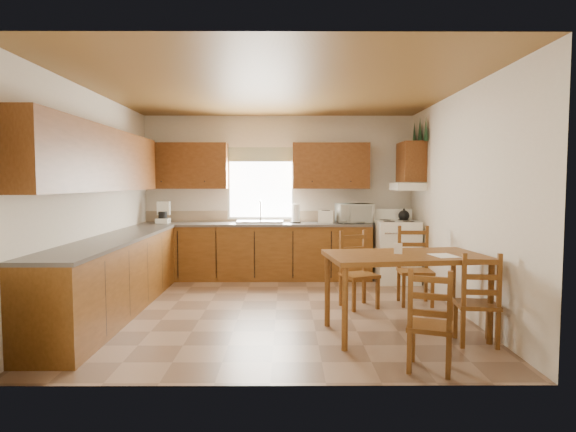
{
  "coord_description": "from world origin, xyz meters",
  "views": [
    {
      "loc": [
        0.12,
        -5.89,
        1.58
      ],
      "look_at": [
        0.15,
        0.3,
        1.15
      ],
      "focal_mm": 30.0,
      "sensor_mm": 36.0,
      "label": 1
    }
  ],
  "objects_px": {
    "dining_table": "(404,294)",
    "chair_far_right": "(359,270)",
    "stove": "(396,252)",
    "chair_near_left": "(430,319)",
    "microwave": "(354,213)",
    "chair_near_right": "(477,298)",
    "chair_far_left": "(415,266)"
  },
  "relations": [
    {
      "from": "stove",
      "to": "chair_near_right",
      "type": "bearing_deg",
      "value": -88.45
    },
    {
      "from": "chair_near_left",
      "to": "stove",
      "type": "bearing_deg",
      "value": -78.26
    },
    {
      "from": "microwave",
      "to": "chair_near_left",
      "type": "xyz_separation_m",
      "value": [
        0.09,
        -3.88,
        -0.64
      ]
    },
    {
      "from": "microwave",
      "to": "chair_near_left",
      "type": "distance_m",
      "value": 3.94
    },
    {
      "from": "chair_far_right",
      "to": "chair_near_right",
      "type": "bearing_deg",
      "value": -78.18
    },
    {
      "from": "dining_table",
      "to": "chair_near_right",
      "type": "xyz_separation_m",
      "value": [
        0.64,
        -0.29,
        0.03
      ]
    },
    {
      "from": "chair_near_left",
      "to": "chair_far_right",
      "type": "height_order",
      "value": "chair_far_right"
    },
    {
      "from": "stove",
      "to": "microwave",
      "type": "height_order",
      "value": "microwave"
    },
    {
      "from": "microwave",
      "to": "chair_near_left",
      "type": "bearing_deg",
      "value": -98.14
    },
    {
      "from": "chair_near_left",
      "to": "chair_far_right",
      "type": "distance_m",
      "value": 2.06
    },
    {
      "from": "stove",
      "to": "microwave",
      "type": "relative_size",
      "value": 1.81
    },
    {
      "from": "microwave",
      "to": "chair_far_left",
      "type": "height_order",
      "value": "microwave"
    },
    {
      "from": "chair_far_right",
      "to": "chair_far_left",
      "type": "bearing_deg",
      "value": -11.3
    },
    {
      "from": "microwave",
      "to": "dining_table",
      "type": "xyz_separation_m",
      "value": [
        0.11,
        -2.93,
        -0.66
      ]
    },
    {
      "from": "stove",
      "to": "chair_near_left",
      "type": "height_order",
      "value": "stove"
    },
    {
      "from": "stove",
      "to": "chair_near_left",
      "type": "bearing_deg",
      "value": -99.08
    },
    {
      "from": "chair_near_left",
      "to": "chair_near_right",
      "type": "relative_size",
      "value": 0.96
    },
    {
      "from": "stove",
      "to": "chair_near_right",
      "type": "distance_m",
      "value": 2.96
    },
    {
      "from": "stove",
      "to": "chair_near_right",
      "type": "relative_size",
      "value": 1.05
    },
    {
      "from": "chair_near_left",
      "to": "chair_far_left",
      "type": "xyz_separation_m",
      "value": [
        0.46,
        2.19,
        0.06
      ]
    },
    {
      "from": "dining_table",
      "to": "chair_far_right",
      "type": "height_order",
      "value": "chair_far_right"
    },
    {
      "from": "stove",
      "to": "chair_near_right",
      "type": "xyz_separation_m",
      "value": [
        0.11,
        -2.96,
        -0.02
      ]
    },
    {
      "from": "stove",
      "to": "chair_far_right",
      "type": "relative_size",
      "value": 1.0
    },
    {
      "from": "dining_table",
      "to": "chair_far_right",
      "type": "xyz_separation_m",
      "value": [
        -0.3,
        1.09,
        0.06
      ]
    },
    {
      "from": "chair_near_right",
      "to": "chair_far_left",
      "type": "relative_size",
      "value": 0.91
    },
    {
      "from": "microwave",
      "to": "chair_near_right",
      "type": "bearing_deg",
      "value": -86.49
    },
    {
      "from": "microwave",
      "to": "dining_table",
      "type": "relative_size",
      "value": 0.33
    },
    {
      "from": "chair_far_right",
      "to": "stove",
      "type": "bearing_deg",
      "value": 39.85
    },
    {
      "from": "dining_table",
      "to": "chair_far_right",
      "type": "bearing_deg",
      "value": 98.32
    },
    {
      "from": "stove",
      "to": "dining_table",
      "type": "height_order",
      "value": "stove"
    },
    {
      "from": "chair_near_right",
      "to": "chair_far_left",
      "type": "distance_m",
      "value": 1.54
    },
    {
      "from": "stove",
      "to": "chair_far_right",
      "type": "height_order",
      "value": "same"
    }
  ]
}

